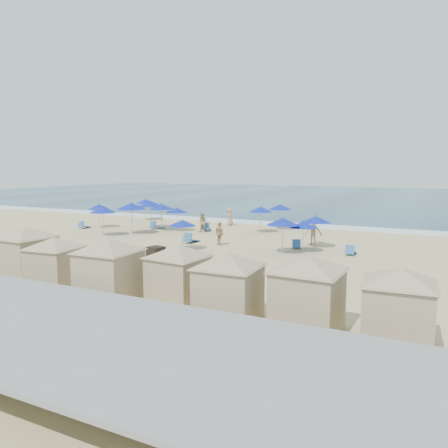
% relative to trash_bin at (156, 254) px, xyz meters
% --- Properties ---
extents(ground, '(160.00, 160.00, 0.00)m').
position_rel_trash_bin_xyz_m(ground, '(0.17, 2.85, -0.41)').
color(ground, tan).
rests_on(ground, ground).
extents(ocean, '(160.00, 80.00, 0.06)m').
position_rel_trash_bin_xyz_m(ocean, '(0.17, 57.85, -0.38)').
color(ocean, '#0E314E').
rests_on(ocean, ground).
extents(surf_line, '(160.00, 2.50, 0.08)m').
position_rel_trash_bin_xyz_m(surf_line, '(0.17, 18.35, -0.37)').
color(surf_line, white).
rests_on(surf_line, ground).
extents(trash_bin, '(0.96, 0.96, 0.82)m').
position_rel_trash_bin_xyz_m(trash_bin, '(0.00, 0.00, 0.00)').
color(trash_bin, black).
rests_on(trash_bin, ground).
extents(cabana_0, '(4.56, 4.56, 2.86)m').
position_rel_trash_bin_xyz_m(cabana_0, '(-2.76, -6.44, 1.23)').
color(cabana_0, tan).
rests_on(cabana_0, ground).
extents(cabana_1, '(4.09, 4.09, 2.58)m').
position_rel_trash_bin_xyz_m(cabana_1, '(-0.33, -6.94, 1.07)').
color(cabana_1, tan).
rests_on(cabana_1, ground).
extents(cabana_2, '(4.46, 4.46, 2.80)m').
position_rel_trash_bin_xyz_m(cabana_2, '(2.84, -7.14, 1.20)').
color(cabana_2, tan).
rests_on(cabana_2, ground).
extents(cabana_3, '(4.14, 4.14, 2.61)m').
position_rel_trash_bin_xyz_m(cabana_3, '(5.49, -6.24, 1.09)').
color(cabana_3, tan).
rests_on(cabana_3, ground).
extents(cabana_4, '(4.27, 4.27, 2.68)m').
position_rel_trash_bin_xyz_m(cabana_4, '(8.06, -7.08, 1.13)').
color(cabana_4, tan).
rests_on(cabana_4, ground).
extents(cabana_5, '(4.41, 4.41, 2.77)m').
position_rel_trash_bin_xyz_m(cabana_5, '(10.73, -6.71, 1.18)').
color(cabana_5, tan).
rests_on(cabana_5, ground).
extents(cabana_6, '(4.22, 4.22, 2.65)m').
position_rel_trash_bin_xyz_m(cabana_6, '(13.46, -6.72, 1.11)').
color(cabana_6, tan).
rests_on(cabana_6, ground).
extents(umbrella_0, '(1.88, 1.88, 2.14)m').
position_rel_trash_bin_xyz_m(umbrella_0, '(-12.44, 9.05, 1.45)').
color(umbrella_0, '#A5A8AD').
rests_on(umbrella_0, ground).
extents(umbrella_1, '(2.08, 2.08, 2.36)m').
position_rel_trash_bin_xyz_m(umbrella_1, '(-8.93, 5.63, 1.64)').
color(umbrella_1, '#A5A8AD').
rests_on(umbrella_1, ground).
extents(umbrella_2, '(2.19, 2.19, 2.50)m').
position_rel_trash_bin_xyz_m(umbrella_2, '(-8.21, 10.84, 1.76)').
color(umbrella_2, '#A5A8AD').
rests_on(umbrella_2, ground).
extents(umbrella_3, '(2.30, 2.30, 2.62)m').
position_rel_trash_bin_xyz_m(umbrella_3, '(-7.46, 7.27, 1.86)').
color(umbrella_3, '#A5A8AD').
rests_on(umbrella_3, ground).
extents(umbrella_4, '(2.06, 2.06, 2.35)m').
position_rel_trash_bin_xyz_m(umbrella_4, '(-6.49, 10.03, 1.63)').
color(umbrella_4, '#A5A8AD').
rests_on(umbrella_4, ground).
extents(umbrella_5, '(1.80, 1.80, 2.05)m').
position_rel_trash_bin_xyz_m(umbrella_5, '(-5.12, 10.24, 1.37)').
color(umbrella_5, '#A5A8AD').
rests_on(umbrella_5, ground).
extents(umbrella_6, '(1.80, 1.80, 2.05)m').
position_rel_trash_bin_xyz_m(umbrella_6, '(-0.29, 3.35, 1.37)').
color(umbrella_6, '#A5A8AD').
rests_on(umbrella_6, ground).
extents(umbrella_7, '(1.94, 1.94, 2.21)m').
position_rel_trash_bin_xyz_m(umbrella_7, '(1.39, 12.65, 1.51)').
color(umbrella_7, '#A5A8AD').
rests_on(umbrella_7, ground).
extents(umbrella_8, '(2.05, 2.05, 2.33)m').
position_rel_trash_bin_xyz_m(umbrella_8, '(5.84, 5.09, 1.61)').
color(umbrella_8, '#A5A8AD').
rests_on(umbrella_8, ground).
extents(umbrella_9, '(1.98, 1.98, 2.25)m').
position_rel_trash_bin_xyz_m(umbrella_9, '(2.23, 14.98, 1.54)').
color(umbrella_9, '#A5A8AD').
rests_on(umbrella_9, ground).
extents(umbrella_10, '(1.94, 1.94, 2.21)m').
position_rel_trash_bin_xyz_m(umbrella_10, '(7.12, 8.00, 1.51)').
color(umbrella_10, '#A5A8AD').
rests_on(umbrella_10, ground).
extents(umbrella_11, '(1.80, 1.80, 2.05)m').
position_rel_trash_bin_xyz_m(umbrella_11, '(6.83, 6.11, 1.37)').
color(umbrella_11, '#A5A8AD').
rests_on(umbrella_11, ground).
extents(umbrella_12, '(1.93, 1.93, 2.20)m').
position_rel_trash_bin_xyz_m(umbrella_12, '(-12.05, 15.28, 1.50)').
color(umbrella_12, '#A5A8AD').
rests_on(umbrella_12, ground).
extents(beach_chair_0, '(0.61, 1.24, 0.67)m').
position_rel_trash_bin_xyz_m(beach_chair_0, '(-13.38, 8.10, -0.18)').
color(beach_chair_0, '#285996').
rests_on(beach_chair_0, ground).
extents(beach_chair_1, '(0.95, 1.42, 0.72)m').
position_rel_trash_bin_xyz_m(beach_chair_1, '(-7.50, 10.64, -0.16)').
color(beach_chair_1, '#285996').
rests_on(beach_chair_1, ground).
extents(beach_chair_2, '(1.08, 1.47, 0.74)m').
position_rel_trash_bin_xyz_m(beach_chair_2, '(-3.01, 11.48, -0.15)').
color(beach_chair_2, '#285996').
rests_on(beach_chair_2, ground).
extents(beach_chair_3, '(0.68, 1.40, 0.76)m').
position_rel_trash_bin_xyz_m(beach_chair_3, '(-1.27, 5.98, -0.15)').
color(beach_chair_3, '#285996').
rests_on(beach_chair_3, ground).
extents(beach_chair_4, '(0.87, 1.31, 0.67)m').
position_rel_trash_bin_xyz_m(beach_chair_4, '(6.08, 7.23, -0.18)').
color(beach_chair_4, '#285996').
rests_on(beach_chair_4, ground).
extents(beach_chair_5, '(0.56, 1.22, 0.66)m').
position_rel_trash_bin_xyz_m(beach_chair_5, '(9.67, 6.68, -0.18)').
color(beach_chair_5, '#285996').
rests_on(beach_chair_5, ground).
extents(beachgoer_0, '(0.80, 0.63, 1.63)m').
position_rel_trash_bin_xyz_m(beachgoer_0, '(-2.91, 10.68, 0.41)').
color(beachgoer_0, tan).
rests_on(beachgoer_0, ground).
extents(beachgoer_1, '(1.01, 0.82, 1.60)m').
position_rel_trash_bin_xyz_m(beachgoer_1, '(0.99, 6.10, 0.39)').
color(beachgoer_1, tan).
rests_on(beachgoer_1, ground).
extents(beachgoer_2, '(1.32, 0.93, 1.86)m').
position_rel_trash_bin_xyz_m(beachgoer_2, '(6.67, 9.16, 0.52)').
color(beachgoer_2, tan).
rests_on(beachgoer_2, ground).
extents(beachgoer_3, '(0.58, 0.83, 1.62)m').
position_rel_trash_bin_xyz_m(beachgoer_3, '(-2.77, 15.56, 0.40)').
color(beachgoer_3, tan).
rests_on(beachgoer_3, ground).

